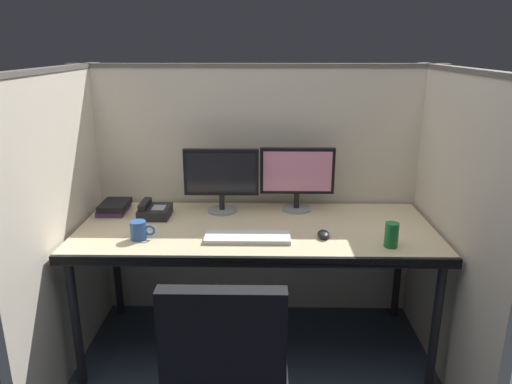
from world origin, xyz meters
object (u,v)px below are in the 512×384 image
object	(u,v)px
desk	(256,236)
desk_phone	(154,211)
coffee_mug	(139,230)
computer_mouse	(324,234)
monitor_left	(221,176)
monitor_right	(297,175)
soda_can	(392,235)
keyboard_main	(248,237)
book_stack	(114,207)

from	to	relation	value
desk	desk_phone	world-z (taller)	desk_phone
desk	coffee_mug	size ratio (longest dim) A/B	15.08
computer_mouse	monitor_left	bearing A→B (deg)	145.08
monitor_right	desk_phone	distance (m)	0.85
monitor_right	computer_mouse	xyz separation A→B (m)	(0.11, -0.42, -0.20)
desk	computer_mouse	xyz separation A→B (m)	(0.35, -0.13, 0.07)
monitor_left	soda_can	distance (m)	1.00
soda_can	coffee_mug	xyz separation A→B (m)	(-1.24, 0.07, -0.01)
keyboard_main	computer_mouse	distance (m)	0.39
monitor_right	desk_phone	world-z (taller)	monitor_right
monitor_left	book_stack	distance (m)	0.65
monitor_right	desk	bearing A→B (deg)	-129.09
keyboard_main	desk_phone	distance (m)	0.63
desk	keyboard_main	bearing A→B (deg)	-103.32
desk	monitor_left	distance (m)	0.42
monitor_right	coffee_mug	world-z (taller)	monitor_right
book_stack	desk_phone	bearing A→B (deg)	-15.82
keyboard_main	desk_phone	xyz separation A→B (m)	(-0.54, 0.32, 0.02)
soda_can	monitor_right	bearing A→B (deg)	128.58
monitor_right	desk_phone	xyz separation A→B (m)	(-0.82, -0.13, -0.18)
monitor_left	computer_mouse	distance (m)	0.70
monitor_left	computer_mouse	size ratio (longest dim) A/B	4.48
book_stack	monitor_right	bearing A→B (deg)	3.10
computer_mouse	coffee_mug	distance (m)	0.93
computer_mouse	monitor_right	bearing A→B (deg)	104.86
desk	keyboard_main	xyz separation A→B (m)	(-0.04, -0.16, 0.06)
monitor_right	soda_can	distance (m)	0.70
keyboard_main	coffee_mug	world-z (taller)	coffee_mug
computer_mouse	book_stack	size ratio (longest dim) A/B	0.44
monitor_right	soda_can	bearing A→B (deg)	-51.42
computer_mouse	coffee_mug	world-z (taller)	coffee_mug
monitor_right	computer_mouse	distance (m)	0.48
monitor_left	computer_mouse	world-z (taller)	monitor_left
monitor_left	book_stack	xyz separation A→B (m)	(-0.63, -0.02, -0.18)
computer_mouse	soda_can	distance (m)	0.33
monitor_right	monitor_left	bearing A→B (deg)	-175.24
book_stack	keyboard_main	bearing A→B (deg)	-26.50
soda_can	coffee_mug	bearing A→B (deg)	176.63
desk	monitor_right	size ratio (longest dim) A/B	4.42
desk	keyboard_main	world-z (taller)	keyboard_main
monitor_left	coffee_mug	distance (m)	0.59
coffee_mug	book_stack	xyz separation A→B (m)	(-0.25, 0.40, -0.02)
soda_can	book_stack	bearing A→B (deg)	162.37
keyboard_main	coffee_mug	xyz separation A→B (m)	(-0.54, -0.01, 0.04)
monitor_left	book_stack	size ratio (longest dim) A/B	1.96
desk	book_stack	world-z (taller)	book_stack
desk	coffee_mug	xyz separation A→B (m)	(-0.58, -0.17, 0.10)
soda_can	desk_phone	world-z (taller)	soda_can
computer_mouse	coffee_mug	xyz separation A→B (m)	(-0.93, -0.04, 0.03)
keyboard_main	book_stack	xyz separation A→B (m)	(-0.79, 0.39, 0.02)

